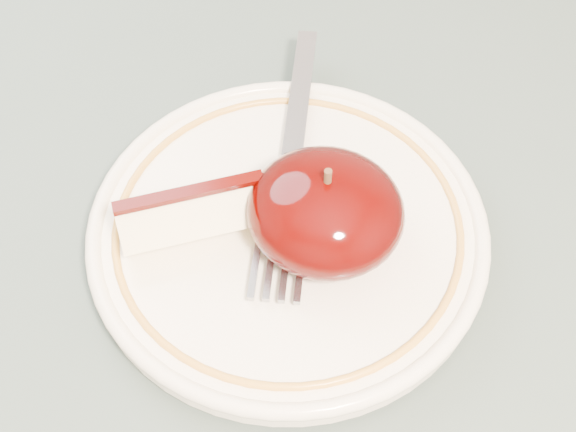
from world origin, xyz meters
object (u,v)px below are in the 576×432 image
(table, at_px, (138,343))
(fork, at_px, (292,159))
(plate, at_px, (288,231))
(apple_half, at_px, (326,212))

(table, distance_m, fork, 0.16)
(table, bearing_deg, fork, 50.79)
(table, relative_size, plate, 4.11)
(fork, bearing_deg, table, 127.72)
(plate, distance_m, fork, 0.04)
(apple_half, bearing_deg, plate, 175.82)
(apple_half, distance_m, fork, 0.06)
(apple_half, height_order, fork, apple_half)
(fork, bearing_deg, apple_half, -155.86)
(table, height_order, apple_half, apple_half)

